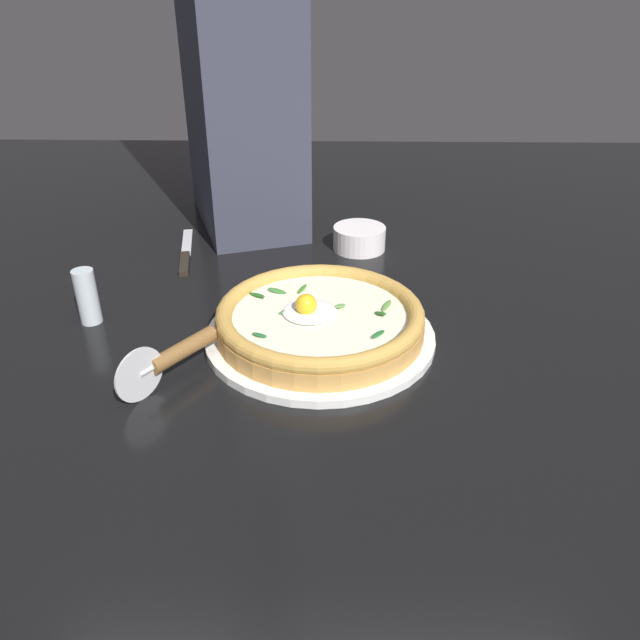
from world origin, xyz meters
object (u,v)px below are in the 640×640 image
Objects in this scene: pizza_cutter at (173,355)px; table_knife at (185,257)px; pepper_shaker at (87,297)px; pizza at (320,318)px; side_bowl at (359,238)px.

pizza_cutter is 0.39m from table_knife.
pepper_shaker is (-0.24, 0.09, 0.04)m from table_knife.
table_knife is at bearing 42.18° from pizza.
pepper_shaker reaches higher than pizza_cutter.
table_knife is at bearing -21.26° from pepper_shaker.
pepper_shaker is at bearing 47.77° from pizza_cutter.
table_knife is at bearing 10.21° from pizza_cutter.
pizza is at bearing -97.24° from pepper_shaker.
pizza and pizza_cutter have the same top height.
pepper_shaker is (0.04, 0.35, 0.01)m from pizza.
table_knife is (0.39, 0.07, -0.03)m from pizza_cutter.
table_knife is 2.62× the size of pepper_shaker.
pizza_cutter reaches higher than side_bowl.
side_bowl is at bearing -30.22° from pizza_cutter.
side_bowl is at bearing -11.52° from pizza.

